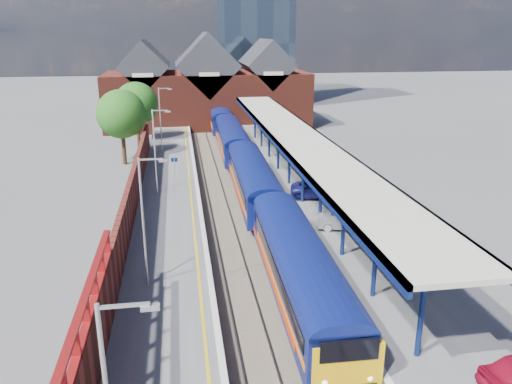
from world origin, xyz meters
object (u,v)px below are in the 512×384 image
Objects in this scene: lamp_post_b at (145,215)px; parked_car_silver at (344,220)px; platform_sign at (175,167)px; parked_car_blue at (320,190)px; train at (241,155)px; parked_car_dark at (329,180)px; relay_cabinet at (373,383)px; lamp_post_d at (161,115)px; lamp_post_c at (156,146)px.

lamp_post_b reaches higher than parked_car_silver.
lamp_post_b is at bearing 127.40° from parked_car_silver.
parked_car_silver is at bearing -46.63° from platform_sign.
lamp_post_b is at bearing 150.32° from parked_car_blue.
parked_car_silver is 0.81× the size of parked_car_blue.
lamp_post_b is (-7.86, -23.49, 2.87)m from train.
lamp_post_b reaches higher than parked_car_dark.
parked_car_blue is 4.75× the size of relay_cabinet.
lamp_post_d is 1.47× the size of parked_car_dark.
platform_sign reaches higher than parked_car_blue.
train reaches higher than parked_car_silver.
relay_cabinet is (7.80, -26.80, -2.19)m from platform_sign.
lamp_post_d is (0.00, 16.00, 0.00)m from lamp_post_c.
lamp_post_d is (0.00, 32.00, 0.00)m from lamp_post_b.
relay_cabinet is at bearing -77.34° from lamp_post_d.
parked_car_dark is (14.56, 15.30, -3.30)m from lamp_post_b.
lamp_post_c is 7.00× the size of relay_cabinet.
lamp_post_c is (-7.86, -7.49, 2.87)m from train.
relay_cabinet is (-3.81, -21.50, -1.16)m from parked_car_blue.
parked_car_dark is 3.05m from parked_car_blue.
parked_car_dark is at bearing -50.68° from train.
lamp_post_d is 29.25m from parked_car_silver.
lamp_post_b is 32.00m from lamp_post_d.
platform_sign is 28.00m from relay_cabinet.
train is at bearing 40.21° from platform_sign.
relay_cabinet is (9.16, -8.80, -4.49)m from lamp_post_b.
train reaches higher than parked_car_dark.
lamp_post_c is 14.95m from parked_car_dark.
relay_cabinet is (-5.40, -24.10, -1.19)m from parked_car_dark.
train is 10.59m from parked_car_dark.
lamp_post_c reaches higher than relay_cabinet.
lamp_post_d is 7.00× the size of relay_cabinet.
train is 9.42× the size of lamp_post_c.
lamp_post_b is 1.00× the size of lamp_post_d.
train is 11.93m from lamp_post_d.
lamp_post_c is 1.47× the size of parked_car_blue.
parked_car_blue is (12.97, -3.30, -3.33)m from lamp_post_c.
parked_car_dark is at bearing 78.75° from relay_cabinet.
lamp_post_c reaches higher than parked_car_silver.
lamp_post_b reaches higher than parked_car_blue.
lamp_post_b is at bearing 122.73° from parked_car_dark.
lamp_post_c is 16.00m from lamp_post_d.
lamp_post_d is at bearing 49.84° from parked_car_blue.
lamp_post_c is at bearing 90.00° from lamp_post_b.
train is 13.89× the size of parked_car_blue.
platform_sign is at bearing 107.60° from relay_cabinet.
lamp_post_c is 3.34m from platform_sign.
lamp_post_d is 42.06m from relay_cabinet.
relay_cabinet is (9.16, -40.80, -4.49)m from lamp_post_d.
train is 11.95m from parked_car_blue.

